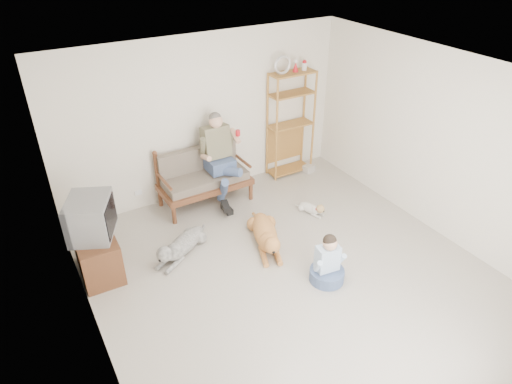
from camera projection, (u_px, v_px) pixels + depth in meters
floor at (295, 279)px, 6.13m from camera, size 5.50×5.50×0.00m
ceiling at (307, 82)px, 4.73m from camera, size 5.50×5.50×0.00m
wall_back at (204, 118)px, 7.46m from camera, size 5.00×0.00×5.00m
wall_left at (86, 262)px, 4.35m from camera, size 0.00×5.50×5.50m
wall_right at (444, 147)px, 6.51m from camera, size 0.00×5.50×5.50m
loveseat at (203, 175)px, 7.57m from camera, size 1.51×0.72×0.95m
man at (222, 166)px, 7.40m from camera, size 0.58×0.83×1.35m
etagere at (291, 123)px, 8.19m from camera, size 0.85×0.37×2.23m
book_stack at (309, 169)px, 8.66m from camera, size 0.23×0.19×0.13m
tv_stand at (97, 254)px, 6.11m from camera, size 0.53×0.91×0.60m
crt_tv at (91, 217)px, 5.85m from camera, size 0.74×0.80×0.53m
wall_outlet at (138, 193)px, 7.46m from camera, size 0.12×0.02×0.08m
golden_retriever at (266, 235)px, 6.68m from camera, size 0.64×1.32×0.41m
shaggy_dog at (180, 246)px, 6.50m from camera, size 1.05×0.76×0.36m
terrier at (313, 209)px, 7.43m from camera, size 0.28×0.57×0.22m
child at (327, 264)px, 5.98m from camera, size 0.46×0.46×0.73m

